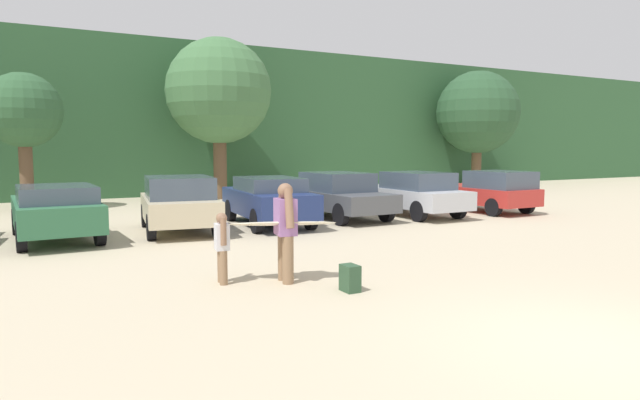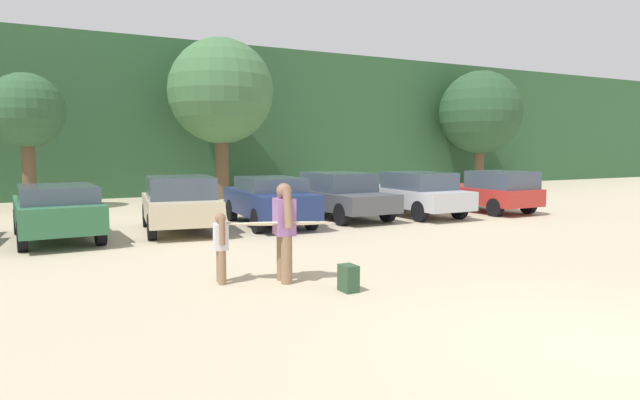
# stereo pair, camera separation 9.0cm
# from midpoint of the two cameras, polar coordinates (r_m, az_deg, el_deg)

# --- Properties ---
(ground_plane) EXTENTS (120.00, 120.00, 0.00)m
(ground_plane) POSITION_cam_midpoint_polar(r_m,az_deg,el_deg) (7.67, 26.25, -13.41)
(ground_plane) COLOR #C1B293
(hillside_ridge) EXTENTS (108.00, 12.00, 7.71)m
(hillside_ridge) POSITION_cam_midpoint_polar(r_m,az_deg,el_deg) (34.25, -18.70, 7.55)
(hillside_ridge) COLOR #2D5633
(hillside_ridge) RESTS_ON ground_plane
(tree_right) EXTENTS (2.83, 2.83, 5.23)m
(tree_right) POSITION_cam_midpoint_polar(r_m,az_deg,el_deg) (24.05, -28.22, 7.97)
(tree_right) COLOR brown
(tree_right) RESTS_ON ground_plane
(tree_ridge_back) EXTENTS (4.87, 4.87, 7.45)m
(tree_ridge_back) POSITION_cam_midpoint_polar(r_m,az_deg,el_deg) (26.64, -10.42, 10.86)
(tree_ridge_back) COLOR brown
(tree_ridge_back) RESTS_ON ground_plane
(tree_far_left) EXTENTS (5.01, 5.01, 7.05)m
(tree_far_left) POSITION_cam_midpoint_polar(r_m,az_deg,el_deg) (35.66, 15.79, 8.61)
(tree_far_left) COLOR brown
(tree_far_left) RESTS_ON ground_plane
(parked_car_forest_green) EXTENTS (2.03, 4.59, 1.45)m
(parked_car_forest_green) POSITION_cam_midpoint_polar(r_m,az_deg,el_deg) (15.91, -25.64, -0.92)
(parked_car_forest_green) COLOR #2D6642
(parked_car_forest_green) RESTS_ON ground_plane
(parked_car_champagne) EXTENTS (2.44, 4.24, 1.59)m
(parked_car_champagne) POSITION_cam_midpoint_polar(r_m,az_deg,el_deg) (16.33, -14.41, -0.23)
(parked_car_champagne) COLOR beige
(parked_car_champagne) RESTS_ON ground_plane
(parked_car_navy) EXTENTS (2.20, 4.53, 1.49)m
(parked_car_navy) POSITION_cam_midpoint_polar(r_m,az_deg,el_deg) (17.22, -5.46, 0.08)
(parked_car_navy) COLOR navy
(parked_car_navy) RESTS_ON ground_plane
(parked_car_dark_gray) EXTENTS (2.01, 4.37, 1.56)m
(parked_car_dark_gray) POSITION_cam_midpoint_polar(r_m,az_deg,el_deg) (18.78, 1.85, 0.57)
(parked_car_dark_gray) COLOR #4C4F54
(parked_car_dark_gray) RESTS_ON ground_plane
(parked_car_silver) EXTENTS (1.92, 4.77, 1.55)m
(parked_car_silver) POSITION_cam_midpoint_polar(r_m,az_deg,el_deg) (19.84, 9.28, 0.73)
(parked_car_silver) COLOR silver
(parked_car_silver) RESTS_ON ground_plane
(parked_car_red) EXTENTS (1.91, 4.11, 1.55)m
(parked_car_red) POSITION_cam_midpoint_polar(r_m,az_deg,el_deg) (21.61, 16.70, 0.92)
(parked_car_red) COLOR #B72D28
(parked_car_red) RESTS_ON ground_plane
(person_adult) EXTENTS (0.39, 0.81, 1.77)m
(person_adult) POSITION_cam_midpoint_polar(r_m,az_deg,el_deg) (9.90, -3.82, -2.72)
(person_adult) COLOR #8C6B4C
(person_adult) RESTS_ON ground_plane
(person_child) EXTENTS (0.28, 0.53, 1.26)m
(person_child) POSITION_cam_midpoint_polar(r_m,az_deg,el_deg) (9.97, -10.26, -4.43)
(person_child) COLOR #8C6B4C
(person_child) RESTS_ON ground_plane
(surfboard_cream) EXTENTS (2.01, 1.24, 0.17)m
(surfboard_cream) POSITION_cam_midpoint_polar(r_m,az_deg,el_deg) (9.96, -4.13, -2.42)
(surfboard_cream) COLOR beige
(backpack_dropped) EXTENTS (0.24, 0.34, 0.45)m
(backpack_dropped) POSITION_cam_midpoint_polar(r_m,az_deg,el_deg) (9.38, 2.82, -8.01)
(backpack_dropped) COLOR #2D4C33
(backpack_dropped) RESTS_ON ground_plane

